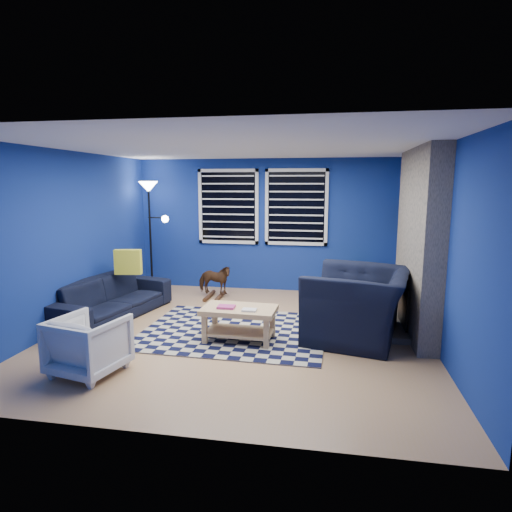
{
  "coord_description": "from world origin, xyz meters",
  "views": [
    {
      "loc": [
        1.19,
        -5.53,
        2.03
      ],
      "look_at": [
        0.17,
        0.3,
        1.03
      ],
      "focal_mm": 30.0,
      "sensor_mm": 36.0,
      "label": 1
    }
  ],
  "objects_px": {
    "sofa": "(110,298)",
    "armchair_bent": "(89,345)",
    "cabinet": "(358,283)",
    "rocking_horse": "(214,280)",
    "floor_lamp": "(150,202)",
    "tv": "(406,222)",
    "armchair_big": "(358,304)",
    "coffee_table": "(239,317)"
  },
  "relations": [
    {
      "from": "sofa",
      "to": "armchair_bent",
      "type": "xyz_separation_m",
      "value": [
        0.76,
        -1.86,
        0.01
      ]
    },
    {
      "from": "sofa",
      "to": "cabinet",
      "type": "distance_m",
      "value": 4.27
    },
    {
      "from": "sofa",
      "to": "rocking_horse",
      "type": "relative_size",
      "value": 3.33
    },
    {
      "from": "cabinet",
      "to": "floor_lamp",
      "type": "height_order",
      "value": "floor_lamp"
    },
    {
      "from": "floor_lamp",
      "to": "rocking_horse",
      "type": "bearing_deg",
      "value": -12.77
    },
    {
      "from": "armchair_bent",
      "to": "cabinet",
      "type": "height_order",
      "value": "armchair_bent"
    },
    {
      "from": "tv",
      "to": "cabinet",
      "type": "height_order",
      "value": "tv"
    },
    {
      "from": "rocking_horse",
      "to": "armchair_big",
      "type": "bearing_deg",
      "value": -119.6
    },
    {
      "from": "armchair_big",
      "to": "floor_lamp",
      "type": "xyz_separation_m",
      "value": [
        -3.7,
        1.92,
        1.24
      ]
    },
    {
      "from": "sofa",
      "to": "floor_lamp",
      "type": "distance_m",
      "value": 2.17
    },
    {
      "from": "armchair_big",
      "to": "cabinet",
      "type": "height_order",
      "value": "armchair_big"
    },
    {
      "from": "armchair_big",
      "to": "armchair_bent",
      "type": "bearing_deg",
      "value": -48.68
    },
    {
      "from": "tv",
      "to": "armchair_bent",
      "type": "bearing_deg",
      "value": -136.99
    },
    {
      "from": "sofa",
      "to": "cabinet",
      "type": "bearing_deg",
      "value": -51.46
    },
    {
      "from": "coffee_table",
      "to": "tv",
      "type": "bearing_deg",
      "value": 44.15
    },
    {
      "from": "tv",
      "to": "rocking_horse",
      "type": "relative_size",
      "value": 1.58
    },
    {
      "from": "armchair_bent",
      "to": "rocking_horse",
      "type": "relative_size",
      "value": 1.11
    },
    {
      "from": "tv",
      "to": "sofa",
      "type": "xyz_separation_m",
      "value": [
        -4.55,
        -1.67,
        -1.09
      ]
    },
    {
      "from": "cabinet",
      "to": "floor_lamp",
      "type": "distance_m",
      "value": 4.12
    },
    {
      "from": "sofa",
      "to": "armchair_big",
      "type": "xyz_separation_m",
      "value": [
        3.67,
        -0.25,
        0.15
      ]
    },
    {
      "from": "cabinet",
      "to": "floor_lamp",
      "type": "xyz_separation_m",
      "value": [
        -3.84,
        -0.26,
        1.46
      ]
    },
    {
      "from": "cabinet",
      "to": "rocking_horse",
      "type": "bearing_deg",
      "value": -145.25
    },
    {
      "from": "tv",
      "to": "armchair_big",
      "type": "xyz_separation_m",
      "value": [
        -0.87,
        -1.93,
        -0.94
      ]
    },
    {
      "from": "sofa",
      "to": "armchair_big",
      "type": "bearing_deg",
      "value": -82.17
    },
    {
      "from": "tv",
      "to": "sofa",
      "type": "distance_m",
      "value": 4.97
    },
    {
      "from": "armchair_bent",
      "to": "cabinet",
      "type": "xyz_separation_m",
      "value": [
        3.06,
        3.78,
        -0.07
      ]
    },
    {
      "from": "floor_lamp",
      "to": "sofa",
      "type": "bearing_deg",
      "value": -89.08
    },
    {
      "from": "sofa",
      "to": "armchair_big",
      "type": "relative_size",
      "value": 1.49
    },
    {
      "from": "armchair_big",
      "to": "cabinet",
      "type": "relative_size",
      "value": 2.15
    },
    {
      "from": "armchair_big",
      "to": "coffee_table",
      "type": "distance_m",
      "value": 1.58
    },
    {
      "from": "armchair_big",
      "to": "coffee_table",
      "type": "relative_size",
      "value": 1.45
    },
    {
      "from": "sofa",
      "to": "cabinet",
      "type": "height_order",
      "value": "sofa"
    },
    {
      "from": "rocking_horse",
      "to": "cabinet",
      "type": "height_order",
      "value": "rocking_horse"
    },
    {
      "from": "sofa",
      "to": "cabinet",
      "type": "xyz_separation_m",
      "value": [
        3.81,
        1.92,
        -0.06
      ]
    },
    {
      "from": "rocking_horse",
      "to": "coffee_table",
      "type": "relative_size",
      "value": 0.65
    },
    {
      "from": "tv",
      "to": "armchair_big",
      "type": "distance_m",
      "value": 2.32
    },
    {
      "from": "rocking_horse",
      "to": "armchair_bent",
      "type": "bearing_deg",
      "value": 175.52
    },
    {
      "from": "tv",
      "to": "armchair_bent",
      "type": "distance_m",
      "value": 5.29
    },
    {
      "from": "tv",
      "to": "rocking_horse",
      "type": "distance_m",
      "value": 3.46
    },
    {
      "from": "tv",
      "to": "cabinet",
      "type": "relative_size",
      "value": 1.52
    },
    {
      "from": "armchair_bent",
      "to": "cabinet",
      "type": "bearing_deg",
      "value": -116.52
    },
    {
      "from": "tv",
      "to": "floor_lamp",
      "type": "distance_m",
      "value": 4.58
    }
  ]
}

